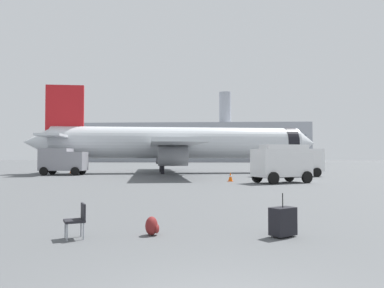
# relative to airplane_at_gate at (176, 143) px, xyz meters

# --- Properties ---
(airplane_at_gate) EXTENTS (35.68, 32.35, 10.50)m
(airplane_at_gate) POSITION_rel_airplane_at_gate_xyz_m (0.00, 0.00, 0.00)
(airplane_at_gate) COLOR silver
(airplane_at_gate) RESTS_ON ground
(service_truck) EXTENTS (4.85, 2.62, 2.90)m
(service_truck) POSITION_rel_airplane_at_gate_xyz_m (-11.87, -5.68, -2.05)
(service_truck) COLOR gray
(service_truck) RESTS_ON ground
(fuel_truck) EXTENTS (6.41, 3.93, 3.20)m
(fuel_truck) POSITION_rel_airplane_at_gate_xyz_m (12.34, -7.32, -1.88)
(fuel_truck) COLOR white
(fuel_truck) RESTS_ON ground
(cargo_van) EXTENTS (4.83, 3.89, 2.60)m
(cargo_van) POSITION_rel_airplane_at_gate_xyz_m (9.72, -16.79, -2.21)
(cargo_van) COLOR white
(cargo_van) RESTS_ON ground
(safety_cone_near) EXTENTS (0.44, 0.44, 0.75)m
(safety_cone_near) POSITION_rel_airplane_at_gate_xyz_m (5.92, -15.24, -3.29)
(safety_cone_near) COLOR #F2590C
(safety_cone_near) RESTS_ON ground
(safety_cone_mid) EXTENTS (0.44, 0.44, 0.76)m
(safety_cone_mid) POSITION_rel_airplane_at_gate_xyz_m (-12.47, -1.59, -3.28)
(safety_cone_mid) COLOR #F2590C
(safety_cone_mid) RESTS_ON ground
(rolling_suitcase) EXTENTS (0.75, 0.71, 1.10)m
(rolling_suitcase) POSITION_rel_airplane_at_gate_xyz_m (6.32, -36.48, -3.27)
(rolling_suitcase) COLOR black
(rolling_suitcase) RESTS_ON ground
(traveller_backpack) EXTENTS (0.36, 0.40, 0.48)m
(traveller_backpack) POSITION_rel_airplane_at_gate_xyz_m (2.98, -36.49, -3.42)
(traveller_backpack) COLOR maroon
(traveller_backpack) RESTS_ON ground
(gate_chair) EXTENTS (0.65, 0.65, 0.86)m
(gate_chair) POSITION_rel_airplane_at_gate_xyz_m (1.20, -36.98, -3.16)
(gate_chair) COLOR black
(gate_chair) RESTS_ON ground
(terminal_building) EXTENTS (87.61, 18.55, 26.01)m
(terminal_building) POSITION_rel_airplane_at_gate_xyz_m (-5.12, 95.74, 3.48)
(terminal_building) COLOR #9EA3AD
(terminal_building) RESTS_ON ground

